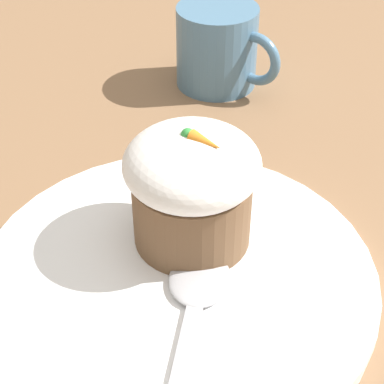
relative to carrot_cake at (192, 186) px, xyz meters
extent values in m
plane|color=#846042|center=(0.01, -0.03, -0.06)|extent=(4.00, 4.00, 0.00)
cylinder|color=white|center=(0.01, -0.03, -0.05)|extent=(0.26, 0.26, 0.01)
cylinder|color=brown|center=(0.00, 0.00, -0.02)|extent=(0.08, 0.08, 0.05)
ellipsoid|color=white|center=(0.00, 0.00, 0.02)|extent=(0.09, 0.09, 0.04)
cone|color=orange|center=(0.01, 0.00, 0.04)|extent=(0.02, 0.01, 0.01)
sphere|color=green|center=(0.00, 0.00, 0.04)|extent=(0.01, 0.01, 0.01)
cube|color=#B7B7BC|center=(0.05, -0.08, -0.04)|extent=(0.04, 0.07, 0.00)
ellipsoid|color=#B7B7BC|center=(0.03, -0.03, -0.04)|extent=(0.06, 0.06, 0.01)
cylinder|color=teal|center=(-0.12, 0.20, -0.02)|extent=(0.08, 0.08, 0.08)
torus|color=teal|center=(-0.08, 0.20, -0.02)|extent=(0.05, 0.01, 0.05)
camera|label=1|loc=(0.19, -0.26, 0.25)|focal=60.00mm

